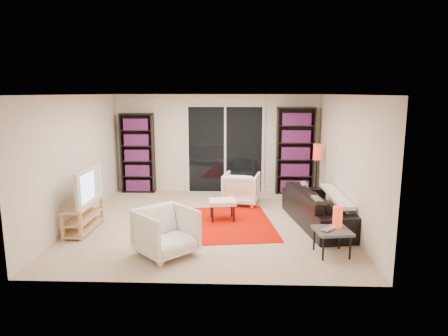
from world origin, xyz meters
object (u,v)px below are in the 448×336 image
at_px(sofa, 321,208).
at_px(armchair_front, 166,232).
at_px(tv_stand, 84,216).
at_px(side_table, 332,232).
at_px(ottoman, 222,203).
at_px(floor_lamp, 317,158).
at_px(bookshelf_left, 138,153).
at_px(armchair_back, 241,188).
at_px(bookshelf_right, 295,151).

xyz_separation_m(sofa, armchair_front, (-2.64, -1.53, 0.04)).
distance_m(tv_stand, armchair_front, 1.98).
distance_m(sofa, side_table, 1.43).
height_order(ottoman, side_table, same).
xyz_separation_m(ottoman, side_table, (1.73, -1.63, 0.02)).
height_order(sofa, floor_lamp, floor_lamp).
xyz_separation_m(bookshelf_left, armchair_front, (1.39, -3.91, -0.61)).
distance_m(armchair_back, floor_lamp, 1.84).
distance_m(bookshelf_left, bookshelf_right, 3.85).
height_order(armchair_front, ottoman, armchair_front).
height_order(armchair_back, side_table, armchair_back).
distance_m(sofa, floor_lamp, 1.82).
distance_m(bookshelf_left, armchair_back, 2.81).
relative_size(armchair_back, ottoman, 1.38).
xyz_separation_m(bookshelf_right, floor_lamp, (0.39, -0.70, -0.06)).
xyz_separation_m(sofa, floor_lamp, (0.22, 1.68, 0.66)).
bearing_deg(tv_stand, side_table, -12.65).
height_order(tv_stand, floor_lamp, floor_lamp).
bearing_deg(bookshelf_left, side_table, -44.30).
xyz_separation_m(bookshelf_right, sofa, (0.18, -2.39, -0.72)).
height_order(bookshelf_right, tv_stand, bookshelf_right).
bearing_deg(sofa, tv_stand, 87.00).
bearing_deg(ottoman, floor_lamp, 35.68).
xyz_separation_m(bookshelf_left, ottoman, (2.17, -2.19, -0.63)).
relative_size(sofa, armchair_front, 2.80).
bearing_deg(bookshelf_left, floor_lamp, -9.38).
relative_size(armchair_front, floor_lamp, 0.61).
bearing_deg(armchair_front, armchair_back, 23.87).
relative_size(tv_stand, floor_lamp, 0.86).
xyz_separation_m(bookshelf_left, sofa, (4.03, -2.39, -0.65)).
xyz_separation_m(bookshelf_left, tv_stand, (-0.29, -2.87, -0.71)).
bearing_deg(ottoman, armchair_front, -114.43).
relative_size(bookshelf_right, floor_lamp, 1.60).
bearing_deg(armchair_front, bookshelf_left, 65.12).
height_order(armchair_front, floor_lamp, floor_lamp).
bearing_deg(armchair_front, side_table, -42.08).
bearing_deg(floor_lamp, side_table, -96.18).
height_order(armchair_front, side_table, armchair_front).
bearing_deg(armchair_back, sofa, 147.29).
height_order(tv_stand, sofa, sofa).
bearing_deg(armchair_front, bookshelf_right, 13.43).
bearing_deg(tv_stand, ottoman, 15.55).
relative_size(sofa, floor_lamp, 1.71).
bearing_deg(armchair_back, bookshelf_left, -11.23).
height_order(bookshelf_right, ottoman, bookshelf_right).
height_order(bookshelf_left, armchair_back, bookshelf_left).
bearing_deg(ottoman, sofa, -6.12).
height_order(bookshelf_right, sofa, bookshelf_right).
relative_size(side_table, floor_lamp, 0.44).
bearing_deg(armchair_back, armchair_front, 78.60).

